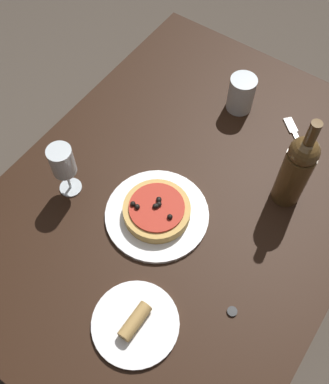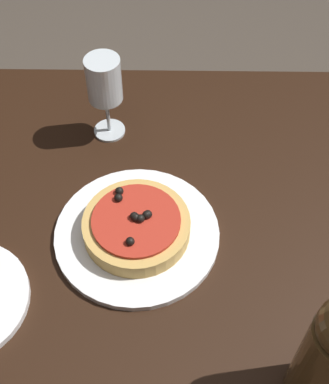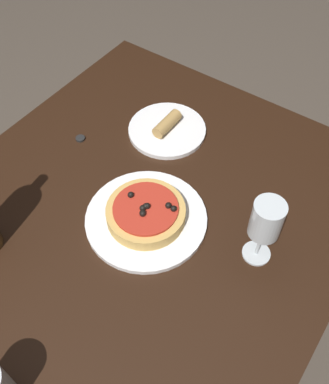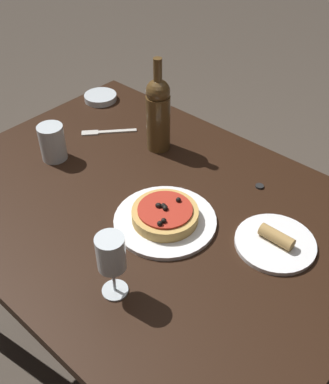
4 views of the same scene
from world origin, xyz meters
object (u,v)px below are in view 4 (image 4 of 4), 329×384
dining_table (147,228)px  fork (105,132)px  wine_bottle (158,113)px  bottle_cap (260,186)px  pizza (165,214)px  wine_glass (111,255)px  side_bowl (101,97)px  dinner_plate (165,221)px  water_cup (52,143)px  side_plate (275,242)px

dining_table → fork: (0.35, -0.16, 0.10)m
wine_bottle → bottle_cap: size_ratio=12.51×
pizza → wine_glass: bearing=104.9°
wine_bottle → fork: wine_bottle is taller
pizza → side_bowl: bearing=-28.0°
dinner_plate → pizza: size_ratio=1.55×
side_bowl → bottle_cap: (-0.72, 0.04, -0.01)m
dining_table → wine_glass: (-0.15, 0.26, 0.22)m
pizza → fork: 0.48m
pizza → dining_table: bearing=-14.5°
dining_table → pizza: (-0.09, 0.02, 0.13)m
pizza → water_cup: bearing=1.7°
dinner_plate → side_bowl: side_bowl is taller
wine_bottle → dining_table: bearing=125.4°
dinner_plate → fork: (0.44, -0.19, -0.00)m
dinner_plate → bottle_cap: size_ratio=11.29×
fork → wine_bottle: bearing=148.6°
side_bowl → side_plate: size_ratio=0.59×
side_bowl → fork: size_ratio=0.79×
dinner_plate → side_bowl: (0.62, -0.33, 0.01)m
dining_table → side_bowl: side_bowl is taller
wine_glass → fork: (0.50, -0.43, -0.12)m
pizza → dinner_plate: bearing=-65.6°
water_cup → side_plate: size_ratio=0.56×
pizza → water_cup: size_ratio=1.53×
dinner_plate → side_plate: 0.29m
wine_bottle → side_bowl: wine_bottle is taller
dining_table → bottle_cap: 0.35m
side_plate → dinner_plate: bearing=25.6°
dinner_plate → side_bowl: 0.70m
side_bowl → side_plate: side_plate is taller
dinner_plate → side_plate: bearing=-154.4°
wine_bottle → dinner_plate: bearing=135.3°
side_bowl → wine_bottle: bearing=167.4°
dining_table → water_cup: bearing=5.9°
wine_glass → side_bowl: size_ratio=1.42×
dinner_plate → wine_bottle: wine_bottle is taller
dining_table → bottle_cap: bearing=-126.3°
wine_glass → fork: bearing=-40.5°
wine_glass → bottle_cap: bearing=-94.5°
wine_bottle → fork: 0.23m
dinner_plate → fork: size_ratio=1.79×
dining_table → dinner_plate: bearing=165.6°
water_cup → wine_glass: bearing=156.1°
bottle_cap → pizza: bearing=69.9°
dinner_plate → pizza: (-0.00, 0.00, 0.02)m
pizza → fork: pizza is taller
dinner_plate → water_cup: (0.45, 0.01, 0.05)m
water_cup → pizza: bearing=-178.3°
side_bowl → dinner_plate: bearing=152.0°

